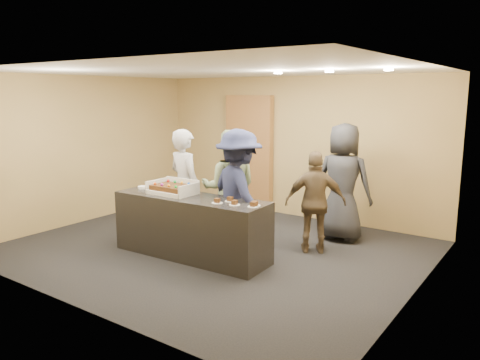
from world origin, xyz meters
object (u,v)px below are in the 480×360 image
at_px(plate_stack, 143,187).
at_px(person_server_grey, 185,187).
at_px(person_navy_man, 239,193).
at_px(person_dark_suit, 343,182).
at_px(person_brown_extra, 315,202).
at_px(storage_cabinet, 249,153).
at_px(person_sage_man, 229,188).
at_px(serving_counter, 191,227).
at_px(sheet_cake, 172,187).
at_px(cake_box, 174,190).

distance_m(plate_stack, person_server_grey, 0.66).
xyz_separation_m(person_navy_man, person_dark_suit, (0.95, 1.58, 0.02)).
bearing_deg(person_navy_man, person_brown_extra, -112.48).
xyz_separation_m(storage_cabinet, person_brown_extra, (2.32, -1.66, -0.40)).
xyz_separation_m(person_sage_man, person_navy_man, (0.40, -0.32, 0.02)).
xyz_separation_m(storage_cabinet, person_sage_man, (1.05, -2.11, -0.25)).
distance_m(storage_cabinet, person_brown_extra, 2.88).
height_order(serving_counter, person_brown_extra, person_brown_extra).
relative_size(serving_counter, sheet_cake, 4.14).
bearing_deg(serving_counter, storage_cabinet, 105.24).
distance_m(person_server_grey, person_brown_extra, 2.06).
bearing_deg(plate_stack, person_sage_man, 33.61).
bearing_deg(person_dark_suit, serving_counter, 50.97).
distance_m(person_server_grey, person_dark_suit, 2.55).
relative_size(cake_box, person_sage_man, 0.37).
relative_size(person_server_grey, person_brown_extra, 1.19).
height_order(cake_box, person_navy_man, person_navy_man).
relative_size(person_server_grey, person_navy_man, 0.98).
bearing_deg(sheet_cake, person_server_grey, 108.88).
bearing_deg(sheet_cake, storage_cabinet, 101.05).
distance_m(storage_cabinet, person_dark_suit, 2.55).
distance_m(serving_counter, sheet_cake, 0.65).
relative_size(sheet_cake, person_server_grey, 0.32).
relative_size(storage_cabinet, person_sage_man, 1.28).
bearing_deg(storage_cabinet, person_dark_suit, -19.34).
relative_size(person_sage_man, person_navy_man, 0.98).
relative_size(storage_cabinet, sheet_cake, 4.03).
height_order(person_sage_man, person_brown_extra, person_sage_man).
distance_m(storage_cabinet, cake_box, 2.92).
bearing_deg(cake_box, sheet_cake, -90.92).
bearing_deg(sheet_cake, person_dark_suit, 47.87).
height_order(person_server_grey, person_navy_man, person_navy_man).
bearing_deg(plate_stack, storage_cabinet, 88.31).
bearing_deg(sheet_cake, person_sage_man, 57.53).
bearing_deg(storage_cabinet, person_sage_man, -63.55).
xyz_separation_m(plate_stack, person_navy_man, (1.54, 0.44, 0.02)).
distance_m(serving_counter, person_sage_man, 0.91).
bearing_deg(person_navy_man, person_server_grey, 26.10).
relative_size(serving_counter, cake_box, 3.53).
distance_m(storage_cabinet, person_server_grey, 2.47).
relative_size(cake_box, person_navy_man, 0.36).
xyz_separation_m(serving_counter, cake_box, (-0.35, 0.03, 0.50)).
bearing_deg(serving_counter, sheet_cake, 177.58).
relative_size(person_server_grey, person_sage_man, 1.00).
bearing_deg(cake_box, person_sage_man, 56.69).
height_order(person_sage_man, person_navy_man, person_navy_man).
bearing_deg(person_navy_man, person_sage_man, -11.95).
xyz_separation_m(plate_stack, person_sage_man, (1.13, 0.75, -0.01)).
distance_m(cake_box, plate_stack, 0.65).
distance_m(storage_cabinet, person_sage_man, 2.37).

